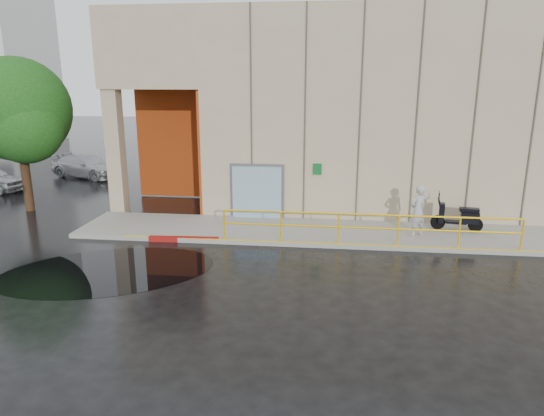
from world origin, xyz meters
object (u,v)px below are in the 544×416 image
Objects in this scene: red_curb at (184,239)px; car_c at (87,166)px; scooter at (458,209)px; person at (418,211)px; tree_near at (19,114)px.

car_c reaches higher than red_curb.
car_c is at bearing 164.60° from scooter.
red_curb is at bearing -27.02° from person.
red_curb is 0.54× the size of car_c.
tree_near is at bearing 157.35° from red_curb.
tree_near is at bearing -174.33° from scooter.
person is 15.83m from tree_near.
person is 19.09m from car_c.
car_c is (-8.78, 10.47, 0.55)m from red_curb.
person is at bearing -100.17° from car_c.
scooter is at bearing 11.69° from red_curb.
car_c is at bearing 99.71° from tree_near.
tree_near reaches higher than red_curb.
person is 0.40× the size of car_c.
red_curb is 0.38× the size of tree_near.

